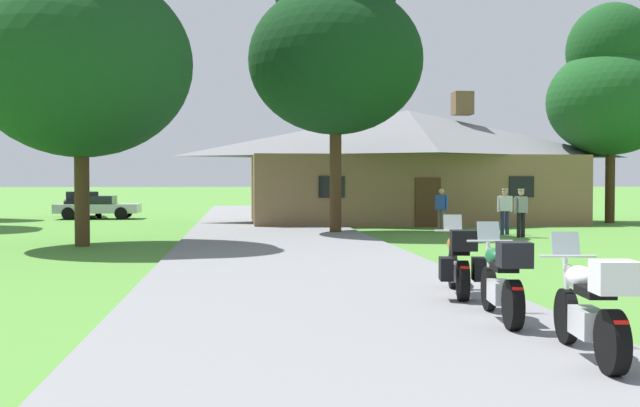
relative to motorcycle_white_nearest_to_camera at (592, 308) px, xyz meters
The scene contains 14 objects.
ground_plane 14.00m from the motorcycle_white_nearest_to_camera, 99.56° to the left, with size 500.00×500.00×0.00m, color #4C8433.
asphalt_driveway 12.04m from the motorcycle_white_nearest_to_camera, 101.14° to the left, with size 6.40×80.00×0.06m, color slate.
motorcycle_white_nearest_to_camera is the anchor object (origin of this frame).
motorcycle_green_second_in_row 2.29m from the motorcycle_white_nearest_to_camera, 93.81° to the left, with size 0.72×2.08×1.30m.
motorcycle_orange_farthest_in_row 4.53m from the motorcycle_white_nearest_to_camera, 91.06° to the left, with size 0.95×2.07×1.30m.
stone_lodge 28.42m from the motorcycle_white_nearest_to_camera, 81.15° to the left, with size 15.60×8.18×6.22m.
bystander_blue_shirt_near_lodge 21.47m from the motorcycle_white_nearest_to_camera, 78.94° to the left, with size 0.42×0.42×1.67m.
bystander_gray_shirt_beside_signpost 18.95m from the motorcycle_white_nearest_to_camera, 71.24° to the left, with size 0.53×0.31×1.69m.
bystander_white_shirt_by_tree 20.29m from the motorcycle_white_nearest_to_camera, 72.71° to the left, with size 0.55×0.27×1.69m.
tree_right_of_lodge 30.33m from the motorcycle_white_nearest_to_camera, 62.68° to the left, with size 5.89×5.89×10.25m.
tree_by_lodge_front 21.63m from the motorcycle_white_nearest_to_camera, 90.16° to the left, with size 6.48×6.48×11.47m.
tree_left_near 18.80m from the motorcycle_white_nearest_to_camera, 117.68° to the left, with size 6.62×6.62×10.61m.
parked_black_suv_far_left 36.79m from the motorcycle_white_nearest_to_camera, 109.15° to the left, with size 2.75×4.88×1.40m.
parked_silver_sedan_far_left 34.51m from the motorcycle_white_nearest_to_camera, 108.39° to the left, with size 4.22×1.94×1.20m.
Camera 1 is at (-1.37, -1.38, 1.94)m, focal length 42.84 mm.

